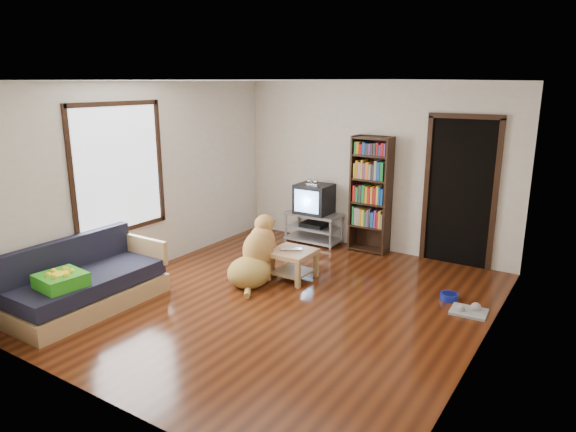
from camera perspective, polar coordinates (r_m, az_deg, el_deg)
The scene contains 18 objects.
ground at distance 6.32m, azimuth -0.34°, elevation -9.45°, with size 5.00×5.00×0.00m, color #56240E.
ceiling at distance 5.77m, azimuth -0.38°, elevation 14.82°, with size 5.00×5.00×0.00m, color white.
wall_back at distance 8.08m, azimuth 9.42°, elevation 5.34°, with size 4.50×4.50×0.00m, color silver.
wall_front at distance 4.13m, azimuth -19.76°, elevation -4.38°, with size 4.50×4.50×0.00m, color silver.
wall_left at distance 7.36m, azimuth -15.22°, elevation 4.12°, with size 5.00×5.00×0.00m, color silver.
wall_right at distance 5.08m, azimuth 21.41°, elevation -1.03°, with size 5.00×5.00×0.00m, color silver.
green_cushion at distance 6.14m, azimuth -23.92°, elevation -6.54°, with size 0.45×0.45×0.15m, color green.
laptop at distance 6.85m, azimuth 0.34°, elevation -3.82°, with size 0.29×0.19×0.02m, color white.
dog_bowl at distance 6.65m, azimuth 17.45°, elevation -8.54°, with size 0.22×0.22×0.08m, color navy.
grey_rag at distance 6.38m, azimuth 19.44°, elevation -9.99°, with size 0.40×0.32×0.03m, color #979797.
window at distance 7.00m, azimuth -18.27°, elevation 5.02°, with size 0.03×1.46×1.70m.
doorway at distance 7.67m, azimuth 18.58°, elevation 2.90°, with size 1.03×0.05×2.19m.
tv_stand at distance 8.48m, azimuth 2.88°, elevation -1.17°, with size 0.90×0.45×0.50m.
crt_tv at distance 8.38m, azimuth 2.99°, elevation 1.98°, with size 0.55×0.52×0.58m.
bookshelf at distance 7.98m, azimuth 9.21°, elevation 3.04°, with size 0.60×0.30×1.80m.
sofa at distance 6.53m, azimuth -21.37°, elevation -7.24°, with size 0.80×1.80×0.80m.
coffee_table at distance 6.92m, azimuth 0.47°, elevation -4.79°, with size 0.55×0.55×0.40m.
dog at distance 6.83m, azimuth -3.63°, elevation -4.63°, with size 0.60×1.07×0.90m.
Camera 1 is at (3.16, -4.83, 2.59)m, focal length 32.00 mm.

